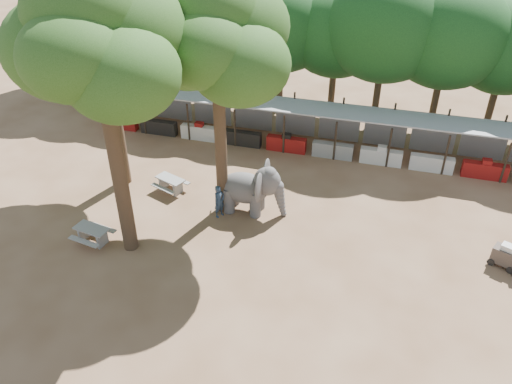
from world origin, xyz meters
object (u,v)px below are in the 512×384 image
(yard_tree_back, at_px, (215,37))
(picnic_table_far, at_px, (171,183))
(handler, at_px, (219,201))
(yard_tree_center, at_px, (96,42))
(picnic_table_near, at_px, (92,233))
(cart_back, at_px, (505,255))
(yard_tree_left, at_px, (101,28))
(elephant, at_px, (252,188))

(yard_tree_back, relative_size, picnic_table_far, 5.80)
(yard_tree_back, relative_size, handler, 6.67)
(yard_tree_center, xyz_separation_m, picnic_table_near, (-1.67, -0.36, -8.68))
(yard_tree_back, xyz_separation_m, picnic_table_near, (-4.67, -4.36, -8.02))
(picnic_table_far, bearing_deg, yard_tree_back, 9.16)
(yard_tree_center, bearing_deg, handler, 45.44)
(yard_tree_back, xyz_separation_m, cart_back, (13.11, -0.83, -8.00))
(yard_tree_center, xyz_separation_m, handler, (3.16, 3.21, -8.36))
(picnic_table_near, bearing_deg, yard_tree_left, 113.49)
(picnic_table_near, relative_size, picnic_table_far, 0.93)
(yard_tree_left, xyz_separation_m, yard_tree_back, (6.00, -1.00, 0.34))
(yard_tree_back, bearing_deg, handler, -78.51)
(yard_tree_back, height_order, elephant, yard_tree_back)
(yard_tree_center, relative_size, picnic_table_far, 6.15)
(yard_tree_left, distance_m, cart_back, 20.67)
(picnic_table_far, bearing_deg, yard_tree_left, -166.83)
(elephant, bearing_deg, picnic_table_far, 173.09)
(elephant, distance_m, cart_back, 11.61)
(elephant, bearing_deg, yard_tree_left, 172.74)
(yard_tree_center, xyz_separation_m, cart_back, (16.11, 3.17, -8.67))
(yard_tree_back, height_order, picnic_table_far, yard_tree_back)
(picnic_table_near, xyz_separation_m, cart_back, (17.78, 3.53, 0.02))
(yard_tree_left, height_order, cart_back, yard_tree_left)
(yard_tree_back, relative_size, picnic_table_near, 6.23)
(yard_tree_center, relative_size, cart_back, 9.05)
(yard_tree_back, bearing_deg, yard_tree_left, 170.54)
(yard_tree_left, xyz_separation_m, picnic_table_far, (2.92, -0.38, -7.69))
(yard_tree_left, relative_size, handler, 6.47)
(handler, bearing_deg, yard_tree_back, 38.85)
(cart_back, bearing_deg, handler, -155.49)
(yard_tree_back, distance_m, picnic_table_far, 8.62)
(picnic_table_near, height_order, cart_back, cart_back)
(picnic_table_near, bearing_deg, cart_back, 20.81)
(handler, relative_size, picnic_table_far, 0.87)
(yard_tree_left, relative_size, yard_tree_back, 0.97)
(cart_back, bearing_deg, picnic_table_far, -160.44)
(picnic_table_near, distance_m, cart_back, 18.13)
(elephant, relative_size, picnic_table_near, 1.86)
(yard_tree_center, height_order, picnic_table_near, yard_tree_center)
(handler, distance_m, cart_back, 12.95)
(yard_tree_left, bearing_deg, yard_tree_center, -59.04)
(elephant, height_order, cart_back, elephant)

